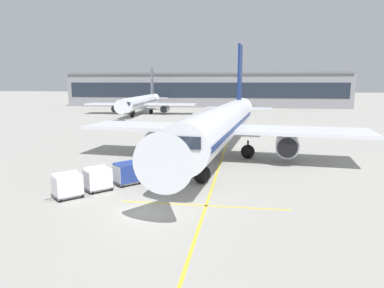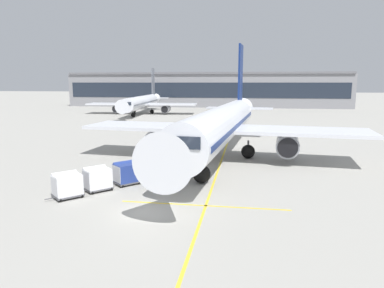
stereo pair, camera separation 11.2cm
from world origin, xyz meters
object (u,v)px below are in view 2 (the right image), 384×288
at_px(parked_airplane, 222,125).
at_px(ground_crew_marshaller, 156,178).
at_px(ground_crew_by_carts, 131,172).
at_px(safety_cone_engine_keepout, 153,154).
at_px(distant_airplane, 142,102).
at_px(baggage_cart_lead, 126,173).
at_px(baggage_cart_third, 67,185).
at_px(belt_loader, 162,168).
at_px(ground_crew_by_loader, 122,175).
at_px(baggage_cart_second, 97,178).

distance_m(parked_airplane, ground_crew_marshaller, 13.85).
bearing_deg(ground_crew_marshaller, parked_airplane, 71.47).
relative_size(parked_airplane, ground_crew_marshaller, 23.97).
height_order(ground_crew_by_carts, safety_cone_engine_keepout, ground_crew_by_carts).
height_order(parked_airplane, distant_airplane, parked_airplane).
relative_size(baggage_cart_lead, baggage_cart_third, 1.00).
bearing_deg(distant_airplane, ground_crew_by_carts, -73.89).
bearing_deg(ground_crew_by_carts, parked_airplane, 58.80).
distance_m(parked_airplane, baggage_cart_lead, 13.90).
relative_size(baggage_cart_third, safety_cone_engine_keepout, 3.34).
bearing_deg(baggage_cart_third, belt_loader, 49.26).
bearing_deg(ground_crew_marshaller, distant_airplane, 107.80).
bearing_deg(parked_airplane, baggage_cart_third, -123.75).
relative_size(ground_crew_by_loader, ground_crew_marshaller, 1.00).
xyz_separation_m(baggage_cart_lead, safety_cone_engine_keepout, (-0.65, 10.85, -0.63)).
distance_m(ground_crew_marshaller, safety_cone_engine_keepout, 12.71).
bearing_deg(safety_cone_engine_keepout, baggage_cart_lead, -86.55).
bearing_deg(ground_crew_marshaller, ground_crew_by_loader, 167.56).
xyz_separation_m(parked_airplane, ground_crew_by_carts, (-6.90, -11.39, -2.89)).
distance_m(ground_crew_by_carts, safety_cone_engine_keepout, 10.79).
bearing_deg(baggage_cart_lead, parked_airplane, 57.84).
height_order(ground_crew_marshaller, distant_airplane, distant_airplane).
relative_size(parked_airplane, baggage_cart_third, 16.37).
bearing_deg(ground_crew_marshaller, baggage_cart_second, -170.96).
xyz_separation_m(parked_airplane, baggage_cart_lead, (-7.24, -11.51, -2.89)).
xyz_separation_m(ground_crew_by_carts, safety_cone_engine_keepout, (-0.99, 10.73, -0.63)).
relative_size(safety_cone_engine_keepout, distant_airplane, 0.02).
height_order(ground_crew_by_loader, ground_crew_marshaller, same).
distance_m(baggage_cart_lead, ground_crew_by_carts, 0.36).
xyz_separation_m(belt_loader, baggage_cart_lead, (-2.51, -2.52, 0.13)).
xyz_separation_m(baggage_cart_second, safety_cone_engine_keepout, (1.04, 12.91, -0.63)).
distance_m(ground_crew_by_carts, distant_airplane, 68.72).
bearing_deg(safety_cone_engine_keepout, baggage_cart_second, -94.60).
bearing_deg(ground_crew_by_carts, ground_crew_by_loader, -124.08).
height_order(parked_airplane, ground_crew_by_carts, parked_airplane).
bearing_deg(baggage_cart_third, baggage_cart_second, 53.56).
height_order(ground_crew_by_loader, safety_cone_engine_keepout, ground_crew_by_loader).
bearing_deg(safety_cone_engine_keepout, belt_loader, -69.20).
height_order(baggage_cart_second, ground_crew_by_carts, baggage_cart_second).
bearing_deg(baggage_cart_lead, distant_airplane, 105.81).
xyz_separation_m(ground_crew_marshaller, safety_cone_engine_keepout, (-3.59, 12.18, -0.63)).
distance_m(ground_crew_by_loader, safety_cone_engine_keepout, 11.52).
relative_size(ground_crew_by_loader, ground_crew_by_carts, 1.00).
bearing_deg(belt_loader, ground_crew_marshaller, -83.74).
relative_size(belt_loader, baggage_cart_lead, 1.83).
xyz_separation_m(baggage_cart_lead, baggage_cart_second, (-1.69, -2.06, 0.00)).
height_order(baggage_cart_lead, ground_crew_by_carts, baggage_cart_lead).
xyz_separation_m(ground_crew_by_carts, distant_airplane, (-19.06, 65.99, 2.14)).
xyz_separation_m(ground_crew_by_loader, safety_cone_engine_keepout, (-0.48, 11.49, -0.63)).
height_order(belt_loader, baggage_cart_third, belt_loader).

